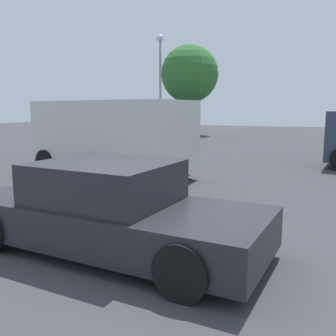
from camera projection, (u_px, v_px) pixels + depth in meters
The scene contains 6 objects.
ground_plane at pixel (131, 256), 5.13m from camera, with size 80.00×80.00×0.00m, color #38383D.
sedan_foreground at pixel (110, 210), 5.29m from camera, with size 4.50×2.11×1.27m.
dog at pixel (99, 188), 8.21m from camera, with size 0.53×0.48×0.42m.
van_white at pixel (111, 136), 11.07m from camera, with size 5.26×3.06×2.24m.
light_post_near at pixel (160, 70), 23.59m from camera, with size 0.44×0.44×6.60m.
tree_back_left at pixel (190, 74), 28.27m from camera, with size 4.35×4.35×6.79m.
Camera 1 is at (2.41, -4.27, 2.01)m, focal length 39.84 mm.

